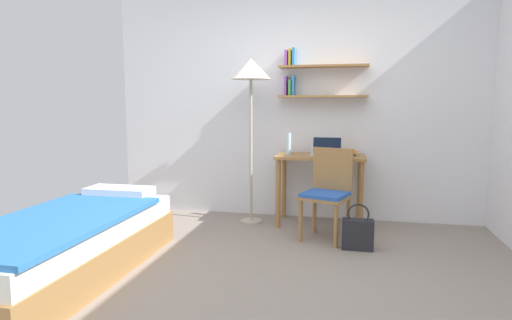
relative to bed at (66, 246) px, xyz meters
The scene contains 10 objects.
ground_plane 1.57m from the bed, ahead, with size 5.28×5.28×0.00m, color gray.
wall_back 2.87m from the bed, 54.51° to the left, with size 4.40×0.27×2.60m.
bed is the anchor object (origin of this frame).
desk 2.60m from the bed, 45.97° to the left, with size 0.95×0.52×0.76m.
desk_chair 2.35m from the bed, 35.88° to the left, with size 0.54×0.52×0.88m.
standing_lamp 2.47m from the bed, 59.75° to the left, with size 0.43×0.43×1.80m.
laptop 2.68m from the bed, 44.97° to the left, with size 0.34×0.21×0.21m.
water_bottle 2.43m from the bed, 52.10° to the left, with size 0.06×0.06×0.24m, color silver.
book_stack 2.88m from the bed, 42.60° to the left, with size 0.20×0.24×0.06m.
handbag 2.44m from the bed, 26.66° to the left, with size 0.28×0.13×0.42m.
Camera 1 is at (0.53, -2.93, 1.30)m, focal length 30.13 mm.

